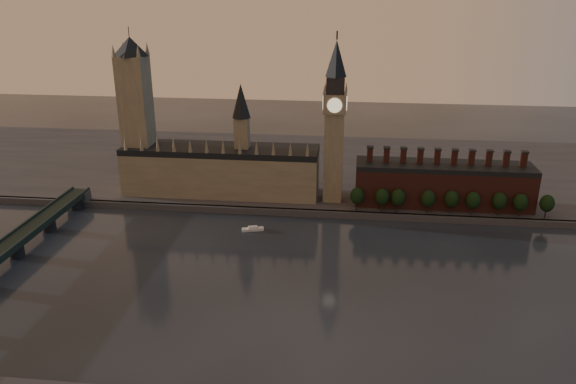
% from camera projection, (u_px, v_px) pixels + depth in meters
% --- Properties ---
extents(ground, '(900.00, 900.00, 0.00)m').
position_uv_depth(ground, '(302.00, 290.00, 268.86)').
color(ground, black).
rests_on(ground, ground).
extents(north_bank, '(900.00, 182.00, 4.00)m').
position_uv_depth(north_bank, '(323.00, 169.00, 433.65)').
color(north_bank, '#45454A').
rests_on(north_bank, ground).
extents(palace_of_westminster, '(130.00, 30.30, 74.00)m').
position_uv_depth(palace_of_westminster, '(222.00, 168.00, 374.79)').
color(palace_of_westminster, gray).
rests_on(palace_of_westminster, north_bank).
extents(victoria_tower, '(24.00, 24.00, 108.00)m').
position_uv_depth(victoria_tower, '(136.00, 110.00, 367.46)').
color(victoria_tower, gray).
rests_on(victoria_tower, north_bank).
extents(big_ben, '(15.00, 15.00, 107.00)m').
position_uv_depth(big_ben, '(334.00, 121.00, 349.96)').
color(big_ben, gray).
rests_on(big_ben, north_bank).
extents(chimney_block, '(110.00, 25.00, 37.00)m').
position_uv_depth(chimney_block, '(443.00, 184.00, 356.41)').
color(chimney_block, '#562821').
rests_on(chimney_block, north_bank).
extents(embankment_tree_0, '(8.60, 8.60, 14.88)m').
position_uv_depth(embankment_tree_0, '(357.00, 196.00, 348.47)').
color(embankment_tree_0, black).
rests_on(embankment_tree_0, north_bank).
extents(embankment_tree_1, '(8.60, 8.60, 14.88)m').
position_uv_depth(embankment_tree_1, '(382.00, 197.00, 346.91)').
color(embankment_tree_1, black).
rests_on(embankment_tree_1, north_bank).
extents(embankment_tree_2, '(8.60, 8.60, 14.88)m').
position_uv_depth(embankment_tree_2, '(398.00, 197.00, 345.88)').
color(embankment_tree_2, black).
rests_on(embankment_tree_2, north_bank).
extents(embankment_tree_3, '(8.60, 8.60, 14.88)m').
position_uv_depth(embankment_tree_3, '(428.00, 198.00, 344.33)').
color(embankment_tree_3, black).
rests_on(embankment_tree_3, north_bank).
extents(embankment_tree_4, '(8.60, 8.60, 14.88)m').
position_uv_depth(embankment_tree_4, '(452.00, 199.00, 343.42)').
color(embankment_tree_4, black).
rests_on(embankment_tree_4, north_bank).
extents(embankment_tree_5, '(8.60, 8.60, 14.88)m').
position_uv_depth(embankment_tree_5, '(473.00, 200.00, 341.43)').
color(embankment_tree_5, black).
rests_on(embankment_tree_5, north_bank).
extents(embankment_tree_6, '(8.60, 8.60, 14.88)m').
position_uv_depth(embankment_tree_6, '(499.00, 201.00, 340.54)').
color(embankment_tree_6, black).
rests_on(embankment_tree_6, north_bank).
extents(embankment_tree_7, '(8.60, 8.60, 14.88)m').
position_uv_depth(embankment_tree_7, '(520.00, 202.00, 338.43)').
color(embankment_tree_7, black).
rests_on(embankment_tree_7, north_bank).
extents(embankment_tree_8, '(8.60, 8.60, 14.88)m').
position_uv_depth(embankment_tree_8, '(547.00, 203.00, 336.63)').
color(embankment_tree_8, black).
rests_on(embankment_tree_8, north_bank).
extents(river_boat, '(13.30, 6.87, 2.56)m').
position_uv_depth(river_boat, '(253.00, 229.00, 332.25)').
color(river_boat, silver).
rests_on(river_boat, ground).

